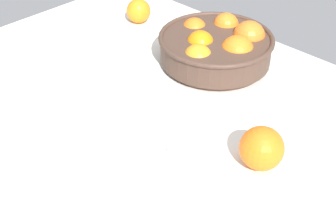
{
  "coord_description": "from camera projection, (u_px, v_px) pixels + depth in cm",
  "views": [
    {
      "loc": [
        55.76,
        -54.45,
        62.36
      ],
      "look_at": [
        1.32,
        1.24,
        6.31
      ],
      "focal_mm": 51.42,
      "sensor_mm": 36.0,
      "label": 1
    }
  ],
  "objects": [
    {
      "name": "loose_orange_1",
      "position": [
        139.0,
        11.0,
        1.38
      ],
      "size": [
        7.01,
        7.01,
        7.01
      ],
      "primitive_type": "sphere",
      "color": "orange",
      "rests_on": "ground_plane"
    },
    {
      "name": "fruit_bowl",
      "position": [
        217.0,
        47.0,
        1.18
      ],
      "size": [
        28.41,
        28.41,
        10.68
      ],
      "color": "#473328",
      "rests_on": "ground_plane"
    },
    {
      "name": "juice_glass",
      "position": [
        88.0,
        109.0,
        0.96
      ],
      "size": [
        9.37,
        9.37,
        11.7
      ],
      "color": "white",
      "rests_on": "ground_plane"
    },
    {
      "name": "ground_plane",
      "position": [
        159.0,
        135.0,
        1.01
      ],
      "size": [
        131.74,
        98.5,
        3.0
      ],
      "primitive_type": "cube",
      "color": "silver"
    },
    {
      "name": "loose_orange_0",
      "position": [
        262.0,
        148.0,
        0.88
      ],
      "size": [
        8.4,
        8.4,
        8.4
      ],
      "primitive_type": "sphere",
      "color": "orange",
      "rests_on": "ground_plane"
    },
    {
      "name": "spoon",
      "position": [
        154.0,
        145.0,
        0.95
      ],
      "size": [
        16.17,
        9.11,
        1.0
      ],
      "color": "silver",
      "rests_on": "ground_plane"
    }
  ]
}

